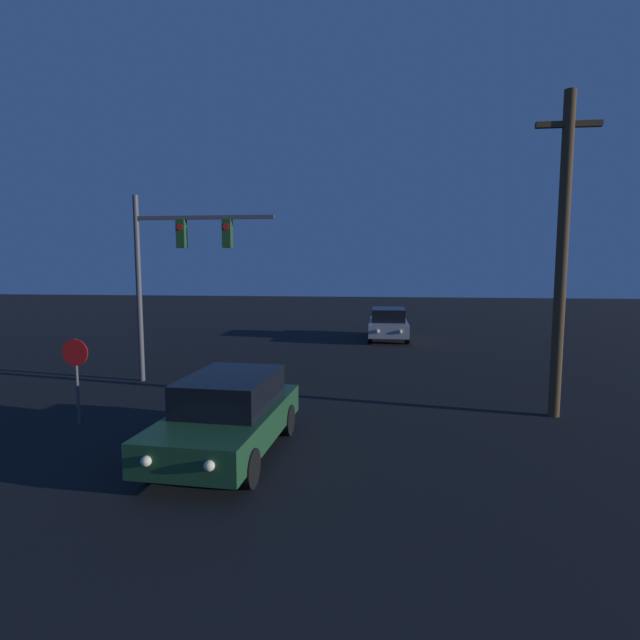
% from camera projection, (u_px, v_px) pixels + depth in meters
% --- Properties ---
extents(car_near, '(2.22, 4.63, 1.61)m').
position_uv_depth(car_near, '(229.00, 414.00, 10.15)').
color(car_near, '#1E4728').
rests_on(car_near, ground_plane).
extents(car_far, '(2.03, 4.55, 1.61)m').
position_uv_depth(car_far, '(388.00, 323.00, 25.89)').
color(car_far, '#99999E').
rests_on(car_far, ground_plane).
extents(traffic_signal_mast, '(4.64, 0.30, 6.09)m').
position_uv_depth(traffic_signal_mast, '(172.00, 259.00, 16.13)').
color(traffic_signal_mast, '#4C4C51').
rests_on(traffic_signal_mast, ground_plane).
extents(stop_sign, '(0.64, 0.07, 2.10)m').
position_uv_depth(stop_sign, '(76.00, 366.00, 11.94)').
color(stop_sign, '#4C4C51').
rests_on(stop_sign, ground_plane).
extents(utility_pole, '(1.53, 0.28, 8.03)m').
position_uv_depth(utility_pole, '(562.00, 253.00, 12.32)').
color(utility_pole, '#4C3823').
rests_on(utility_pole, ground_plane).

